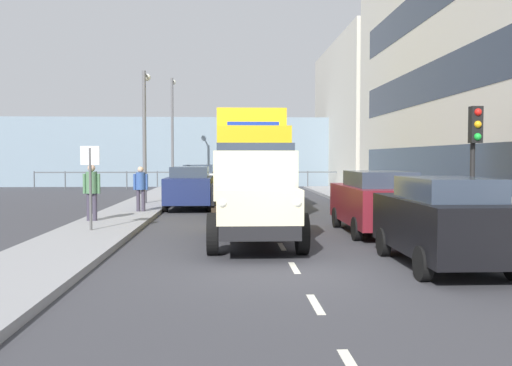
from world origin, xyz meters
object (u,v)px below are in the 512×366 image
Objects in this scene: car_navy_oppositeside_0 at (190,187)px; lamp_post_far at (173,123)px; truck_vintage_cream at (255,196)px; lorry_cargo_yellow at (250,158)px; car_black_kerbside_near at (443,221)px; pedestrian_in_dark_coat at (141,185)px; street_sign at (90,173)px; lamp_post_promenade at (145,123)px; car_maroon_kerbside_1 at (377,201)px; pedestrian_couple_a at (92,187)px; traffic_light_near at (475,142)px; car_white_oppositeside_1 at (199,180)px.

car_navy_oppositeside_0 is 0.61× the size of lamp_post_far.
lamp_post_far reaches higher than truck_vintage_cream.
car_navy_oppositeside_0 is at bearing -22.86° from lorry_cargo_yellow.
pedestrian_in_dark_coat reaches higher than car_black_kerbside_near.
pedestrian_in_dark_coat is (1.59, 2.56, 0.20)m from car_navy_oppositeside_0.
street_sign is at bearing 74.91° from car_navy_oppositeside_0.
lamp_post_promenade reaches higher than truck_vintage_cream.
car_maroon_kerbside_1 is (-3.46, -1.89, -0.28)m from truck_vintage_cream.
truck_vintage_cream is at bearing 28.70° from car_maroon_kerbside_1.
traffic_light_near is (-10.29, 3.80, 1.30)m from pedestrian_couple_a.
car_navy_oppositeside_0 is 12.17m from traffic_light_near.
car_white_oppositeside_1 is at bearing -82.09° from truck_vintage_cream.
pedestrian_in_dark_coat is 0.51× the size of traffic_light_near.
lorry_cargo_yellow is at bearing 157.14° from car_navy_oppositeside_0.
lamp_post_promenade reaches higher than car_white_oppositeside_1.
truck_vintage_cream is 22.47m from lamp_post_far.
pedestrian_couple_a is at bearing -39.92° from car_black_kerbside_near.
lamp_post_far is 20.21m from street_sign.
traffic_light_near is 14.42m from lamp_post_promenade.
truck_vintage_cream is at bearing 157.13° from street_sign.
car_white_oppositeside_1 is (0.00, -6.35, 0.00)m from car_navy_oppositeside_0.
truck_vintage_cream is 9.86m from car_navy_oppositeside_0.
lorry_cargo_yellow is 5.21m from lamp_post_promenade.
pedestrian_couple_a is at bearing -77.00° from street_sign.
pedestrian_couple_a is 0.31× the size of lamp_post_promenade.
pedestrian_in_dark_coat is (7.27, -5.15, 0.20)m from car_maroon_kerbside_1.
street_sign is (0.51, 5.23, 0.59)m from pedestrian_in_dark_coat.
pedestrian_in_dark_coat is at bearing -53.73° from car_black_kerbside_near.
truck_vintage_cream is at bearing 2.98° from traffic_light_near.
car_black_kerbside_near is 0.70× the size of lamp_post_promenade.
truck_vintage_cream is 4.71m from street_sign.
lorry_cargo_yellow is at bearing -123.69° from street_sign.
lorry_cargo_yellow reaches higher than truck_vintage_cream.
lamp_post_promenade reaches higher than pedestrian_in_dark_coat.
lorry_cargo_yellow is at bearing 108.11° from lamp_post_far.
lamp_post_promenade reaches higher than traffic_light_near.
traffic_light_near is at bearing 129.44° from car_navy_oppositeside_0.
car_white_oppositeside_1 is 17.52m from traffic_light_near.
lorry_cargo_yellow is 11.96m from car_black_kerbside_near.
lamp_post_far is at bearing -66.03° from traffic_light_near.
truck_vintage_cream reaches higher than pedestrian_in_dark_coat.
street_sign is (4.31, -1.82, 0.50)m from truck_vintage_cream.
pedestrian_couple_a is (2.62, 11.87, 0.28)m from car_white_oppositeside_1.
pedestrian_in_dark_coat is at bearing 79.87° from car_white_oppositeside_1.
pedestrian_couple_a reaches higher than car_white_oppositeside_1.
traffic_light_near is 9.92m from street_sign.
traffic_light_near is (-7.67, 9.32, 1.58)m from car_navy_oppositeside_0.
truck_vintage_cream is 1.34× the size of car_navy_oppositeside_0.
lamp_post_far reaches higher than lamp_post_promenade.
car_black_kerbside_near is 0.86× the size of car_white_oppositeside_1.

